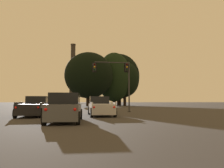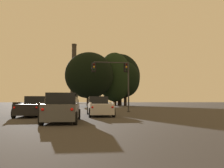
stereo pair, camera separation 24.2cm
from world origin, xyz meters
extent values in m
cube|color=black|center=(-3.12, 20.08, 0.66)|extent=(2.15, 5.46, 0.88)
cube|color=black|center=(-3.17, 21.83, 1.46)|extent=(1.89, 1.85, 0.72)
cube|color=black|center=(-4.02, 18.67, 1.18)|extent=(0.17, 2.43, 0.16)
cube|color=black|center=(-2.14, 18.72, 1.18)|extent=(0.17, 2.43, 0.16)
cylinder|color=black|center=(-4.16, 22.25, 0.40)|extent=(0.24, 0.81, 0.80)
cylinder|color=black|center=(-2.20, 22.31, 0.40)|extent=(0.24, 0.81, 0.80)
cylinder|color=black|center=(-4.03, 17.85, 0.40)|extent=(0.24, 0.81, 0.80)
cylinder|color=black|center=(-2.07, 17.91, 0.40)|extent=(0.24, 0.81, 0.80)
sphere|color=red|center=(-3.86, 17.34, 0.85)|extent=(0.17, 0.17, 0.17)
sphere|color=red|center=(-2.22, 17.38, 0.85)|extent=(0.17, 0.17, 0.17)
cube|color=#4C4F54|center=(0.07, 14.32, 0.68)|extent=(2.06, 4.85, 0.95)
cube|color=black|center=(0.07, 14.44, 1.51)|extent=(1.86, 2.85, 0.70)
cylinder|color=black|center=(-0.81, 16.28, 0.38)|extent=(0.24, 0.77, 0.76)
cylinder|color=black|center=(1.06, 16.22, 0.38)|extent=(0.24, 0.77, 0.76)
cylinder|color=black|center=(-0.93, 12.43, 0.38)|extent=(0.24, 0.77, 0.76)
cylinder|color=black|center=(0.95, 12.37, 0.38)|extent=(0.24, 0.77, 0.76)
sphere|color=red|center=(-0.78, 11.93, 0.89)|extent=(0.17, 0.17, 0.17)
sphere|color=red|center=(0.78, 11.88, 0.89)|extent=(0.17, 0.17, 0.17)
cube|color=silver|center=(2.90, 20.13, 0.66)|extent=(2.08, 5.43, 0.88)
cube|color=black|center=(2.87, 21.88, 1.46)|extent=(1.87, 1.83, 0.72)
cube|color=silver|center=(1.98, 18.73, 1.18)|extent=(0.14, 2.43, 0.16)
cube|color=silver|center=(3.86, 18.76, 1.18)|extent=(0.14, 2.43, 0.16)
cylinder|color=black|center=(1.89, 22.31, 0.40)|extent=(0.23, 0.80, 0.80)
cylinder|color=black|center=(3.85, 22.34, 0.40)|extent=(0.23, 0.80, 0.80)
cylinder|color=black|center=(1.95, 17.91, 0.40)|extent=(0.23, 0.80, 0.80)
cylinder|color=black|center=(3.91, 17.94, 0.40)|extent=(0.23, 0.80, 0.80)
sphere|color=red|center=(2.12, 17.40, 0.85)|extent=(0.17, 0.17, 0.17)
sphere|color=red|center=(3.76, 17.42, 0.85)|extent=(0.17, 0.17, 0.17)
cylinder|color=#2D2D30|center=(7.03, 26.65, 3.16)|extent=(0.18, 0.18, 6.32)
cylinder|color=black|center=(7.03, 26.65, 0.05)|extent=(0.40, 0.40, 0.10)
cube|color=black|center=(6.74, 26.65, 5.65)|extent=(0.34, 0.34, 1.04)
cube|color=black|center=(6.74, 26.83, 5.65)|extent=(0.58, 0.03, 1.25)
sphere|color=#320504|center=(6.74, 26.46, 5.97)|extent=(0.22, 0.22, 0.22)
sphere|color=#F2AD14|center=(6.74, 26.46, 5.65)|extent=(0.22, 0.22, 0.22)
sphere|color=black|center=(6.74, 26.46, 5.32)|extent=(0.22, 0.22, 0.22)
cylinder|color=#2D2D30|center=(4.84, 26.65, 6.22)|extent=(4.38, 0.14, 0.14)
sphere|color=#2D2D30|center=(7.03, 26.65, 6.22)|extent=(0.18, 0.18, 0.18)
cube|color=black|center=(2.65, 26.65, 5.58)|extent=(0.34, 0.34, 1.04)
cube|color=black|center=(2.65, 26.83, 5.58)|extent=(0.58, 0.03, 1.25)
sphere|color=#320504|center=(2.65, 26.46, 5.90)|extent=(0.22, 0.22, 0.22)
sphere|color=#F2AD14|center=(2.65, 26.46, 5.58)|extent=(0.22, 0.22, 0.22)
sphere|color=black|center=(2.65, 26.46, 5.25)|extent=(0.22, 0.22, 0.22)
cylinder|color=#2D2D30|center=(6.45, 64.15, 2.85)|extent=(0.18, 0.18, 5.69)
cylinder|color=black|center=(6.45, 64.15, 0.05)|extent=(0.40, 0.40, 0.10)
cube|color=black|center=(6.16, 64.15, 5.02)|extent=(0.34, 0.34, 1.04)
cube|color=black|center=(6.16, 64.33, 5.02)|extent=(0.58, 0.03, 1.25)
sphere|color=#320504|center=(6.16, 63.96, 5.34)|extent=(0.22, 0.22, 0.22)
sphere|color=#F2AD14|center=(6.16, 63.96, 5.02)|extent=(0.22, 0.22, 0.22)
sphere|color=black|center=(6.16, 63.96, 4.70)|extent=(0.22, 0.22, 0.22)
cylinder|color=#2B2722|center=(-5.45, 155.69, 1.27)|extent=(7.19, 7.19, 2.53)
cylinder|color=#332D28|center=(-5.45, 155.69, 9.15)|extent=(4.49, 4.49, 13.24)
cylinder|color=#332D28|center=(-5.45, 155.69, 22.39)|extent=(3.86, 3.86, 13.24)
cylinder|color=#332D28|center=(-5.45, 155.69, 35.63)|extent=(3.24, 3.24, 13.24)
cylinder|color=#38322C|center=(-5.45, 155.69, 41.89)|extent=(3.62, 3.62, 0.70)
cylinder|color=black|center=(10.52, 63.05, 1.53)|extent=(1.00, 1.00, 3.07)
ellipsoid|color=black|center=(10.52, 63.05, 8.51)|extent=(9.97, 8.97, 14.51)
cylinder|color=black|center=(13.83, 63.86, 1.98)|extent=(0.87, 0.87, 3.96)
ellipsoid|color=black|center=(13.83, 63.86, 7.95)|extent=(8.73, 7.86, 10.64)
cylinder|color=black|center=(12.69, 67.25, 1.94)|extent=(1.29, 1.29, 3.88)
ellipsoid|color=black|center=(12.69, 67.25, 9.21)|extent=(12.91, 11.62, 14.20)
cylinder|color=black|center=(2.95, 59.05, 1.85)|extent=(1.31, 1.31, 3.70)
ellipsoid|color=black|center=(2.95, 59.05, 8.41)|extent=(13.12, 11.81, 12.57)
camera|label=1|loc=(1.15, -0.25, 1.33)|focal=35.00mm
camera|label=2|loc=(1.39, -0.29, 1.33)|focal=35.00mm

